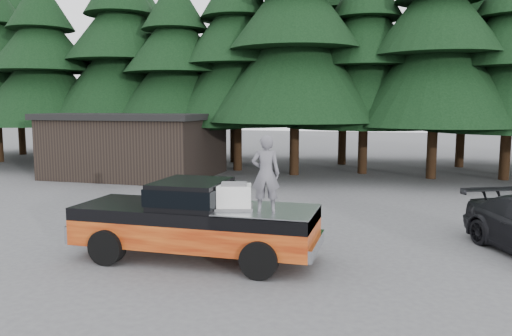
% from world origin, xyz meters
% --- Properties ---
extents(ground, '(120.00, 120.00, 0.00)m').
position_xyz_m(ground, '(0.00, 0.00, 0.00)').
color(ground, '#48484A').
rests_on(ground, ground).
extents(pickup_truck, '(6.00, 2.04, 1.33)m').
position_xyz_m(pickup_truck, '(-0.48, -0.68, 0.67)').
color(pickup_truck, '#D4621D').
rests_on(pickup_truck, ground).
extents(truck_cab, '(1.66, 1.90, 0.59)m').
position_xyz_m(truck_cab, '(-0.58, -0.68, 1.62)').
color(truck_cab, black).
rests_on(truck_cab, pickup_truck).
extents(air_compressor, '(0.93, 0.84, 0.54)m').
position_xyz_m(air_compressor, '(0.54, -0.83, 1.60)').
color(air_compressor, silver).
rests_on(air_compressor, pickup_truck).
extents(man_on_bed, '(0.71, 0.55, 1.74)m').
position_xyz_m(man_on_bed, '(1.34, -0.99, 2.20)').
color(man_on_bed, '#59575F').
rests_on(man_on_bed, pickup_truck).
extents(utility_building, '(8.40, 6.40, 3.30)m').
position_xyz_m(utility_building, '(-9.00, 12.00, 1.67)').
color(utility_building, black).
rests_on(utility_building, ground).
extents(treeline, '(60.15, 16.05, 17.50)m').
position_xyz_m(treeline, '(0.42, 17.20, 7.72)').
color(treeline, black).
rests_on(treeline, ground).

